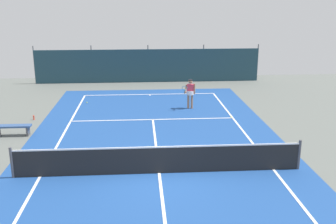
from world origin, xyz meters
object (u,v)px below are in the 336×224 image
object	(u,v)px
tennis_ball_midcourt	(231,117)
parked_car	(122,64)
tennis_net	(159,160)
tennis_ball_near_player	(87,102)
courtside_bench	(13,128)
tennis_player	(190,92)
water_bottle	(34,118)

from	to	relation	value
tennis_ball_midcourt	parked_car	world-z (taller)	parked_car
tennis_net	parked_car	world-z (taller)	parked_car
tennis_ball_near_player	courtside_bench	distance (m)	6.16
tennis_player	courtside_bench	xyz separation A→B (m)	(-8.45, -3.99, -0.59)
tennis_player	tennis_ball_midcourt	distance (m)	2.84
courtside_bench	water_bottle	bearing A→B (deg)	82.87
tennis_ball_near_player	water_bottle	distance (m)	3.92
tennis_ball_near_player	tennis_ball_midcourt	distance (m)	8.54
tennis_net	courtside_bench	xyz separation A→B (m)	(-6.31, 4.42, -0.14)
tennis_ball_near_player	tennis_player	bearing A→B (deg)	-15.21
tennis_ball_near_player	parked_car	bearing A→B (deg)	79.81
tennis_net	tennis_ball_midcourt	distance (m)	7.67
tennis_ball_midcourt	tennis_player	bearing A→B (deg)	134.93
tennis_player	courtside_bench	distance (m)	9.37
courtside_bench	water_bottle	size ratio (longest dim) A/B	6.67
tennis_ball_midcourt	water_bottle	world-z (taller)	water_bottle
water_bottle	tennis_net	bearing A→B (deg)	-48.55
tennis_net	tennis_ball_midcourt	xyz separation A→B (m)	(4.04, 6.51, -0.48)
tennis_ball_midcourt	courtside_bench	bearing A→B (deg)	-168.58
tennis_ball_near_player	parked_car	world-z (taller)	parked_car
tennis_ball_midcourt	parked_car	distance (m)	14.22
tennis_ball_midcourt	water_bottle	size ratio (longest dim) A/B	0.28
water_bottle	tennis_player	bearing A→B (deg)	11.12
tennis_ball_near_player	water_bottle	world-z (taller)	water_bottle
parked_car	water_bottle	world-z (taller)	parked_car
tennis_ball_near_player	tennis_net	bearing A→B (deg)	-69.46
tennis_ball_near_player	courtside_bench	bearing A→B (deg)	-114.59
tennis_player	courtside_bench	size ratio (longest dim) A/B	1.03
tennis_ball_near_player	tennis_ball_midcourt	world-z (taller)	same
tennis_net	tennis_player	distance (m)	8.69
tennis_net	tennis_ball_midcourt	world-z (taller)	tennis_net
courtside_bench	tennis_player	bearing A→B (deg)	25.28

